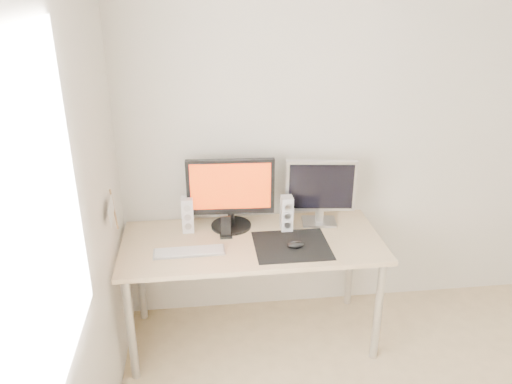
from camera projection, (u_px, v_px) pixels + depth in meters
wall_back at (385, 137)px, 3.31m from camera, size 3.50×0.00×3.50m
wall_left at (35, 323)px, 1.52m from camera, size 0.00×3.50×3.50m
window_pane at (24, 251)px, 1.42m from camera, size 0.00×1.30×1.30m
mousepad at (292, 245)px, 3.01m from camera, size 0.45×0.40×0.00m
mouse at (296, 245)px, 2.98m from camera, size 0.10×0.06×0.04m
desk at (252, 251)px, 3.10m from camera, size 1.60×0.70×0.73m
main_monitor at (231, 191)px, 3.13m from camera, size 0.55×0.27×0.47m
second_monitor at (321, 189)px, 3.20m from camera, size 0.45×0.19×0.43m
speaker_left at (188, 215)px, 3.15m from camera, size 0.07×0.09×0.23m
speaker_right at (287, 213)px, 3.16m from camera, size 0.07×0.09×0.23m
keyboard at (189, 252)px, 2.93m from camera, size 0.42×0.13×0.02m
phone_dock at (226, 231)px, 3.10m from camera, size 0.08×0.07×0.14m
pennant at (112, 210)px, 2.73m from camera, size 0.01×0.23×0.29m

